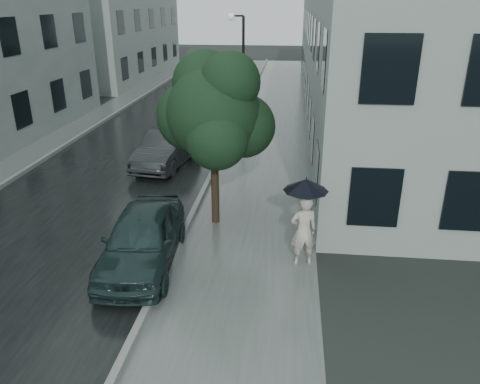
# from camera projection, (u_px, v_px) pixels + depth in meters

# --- Properties ---
(ground) EXTENTS (120.00, 120.00, 0.00)m
(ground) POSITION_uv_depth(u_px,v_px,m) (231.00, 280.00, 10.79)
(ground) COLOR black
(ground) RESTS_ON ground
(sidewalk) EXTENTS (3.50, 60.00, 0.01)m
(sidewalk) POSITION_uv_depth(u_px,v_px,m) (269.00, 138.00, 21.79)
(sidewalk) COLOR slate
(sidewalk) RESTS_ON ground
(kerb_near) EXTENTS (0.15, 60.00, 0.15)m
(kerb_near) POSITION_uv_depth(u_px,v_px,m) (230.00, 136.00, 21.95)
(kerb_near) COLOR slate
(kerb_near) RESTS_ON ground
(asphalt_road) EXTENTS (6.85, 60.00, 0.00)m
(asphalt_road) POSITION_uv_depth(u_px,v_px,m) (158.00, 135.00, 22.33)
(asphalt_road) COLOR black
(asphalt_road) RESTS_ON ground
(kerb_far) EXTENTS (0.15, 60.00, 0.15)m
(kerb_far) POSITION_uv_depth(u_px,v_px,m) (87.00, 131.00, 22.66)
(kerb_far) COLOR slate
(kerb_far) RESTS_ON ground
(sidewalk_far) EXTENTS (1.70, 60.00, 0.01)m
(sidewalk_far) POSITION_uv_depth(u_px,v_px,m) (69.00, 132.00, 22.78)
(sidewalk_far) COLOR #4C5451
(sidewalk_far) RESTS_ON ground
(building_near) EXTENTS (7.02, 36.00, 9.00)m
(building_near) POSITION_uv_depth(u_px,v_px,m) (370.00, 28.00, 26.43)
(building_near) COLOR gray
(building_near) RESTS_ON ground
(building_far_b) EXTENTS (7.02, 18.00, 8.00)m
(building_far_b) POSITION_uv_depth(u_px,v_px,m) (111.00, 26.00, 38.23)
(building_far_b) COLOR gray
(building_far_b) RESTS_ON ground
(pedestrian) EXTENTS (0.74, 0.58, 1.79)m
(pedestrian) POSITION_uv_depth(u_px,v_px,m) (303.00, 231.00, 11.11)
(pedestrian) COLOR #BBB3A4
(pedestrian) RESTS_ON sidewalk
(umbrella) EXTENTS (1.31, 1.31, 1.35)m
(umbrella) POSITION_uv_depth(u_px,v_px,m) (306.00, 185.00, 10.62)
(umbrella) COLOR black
(umbrella) RESTS_ON ground
(street_tree) EXTENTS (3.30, 3.00, 4.84)m
(street_tree) POSITION_uv_depth(u_px,v_px,m) (214.00, 111.00, 12.49)
(street_tree) COLOR #332619
(street_tree) RESTS_ON ground
(lamp_post) EXTENTS (0.83, 0.42, 5.45)m
(lamp_post) POSITION_uv_depth(u_px,v_px,m) (240.00, 68.00, 21.19)
(lamp_post) COLOR black
(lamp_post) RESTS_ON ground
(car_near) EXTENTS (1.92, 4.19, 1.39)m
(car_near) POSITION_uv_depth(u_px,v_px,m) (142.00, 238.00, 11.20)
(car_near) COLOR #1B2E2E
(car_near) RESTS_ON ground
(car_far) EXTENTS (1.91, 4.28, 1.37)m
(car_far) POSITION_uv_depth(u_px,v_px,m) (167.00, 148.00, 18.05)
(car_far) COLOR #24272A
(car_far) RESTS_ON ground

